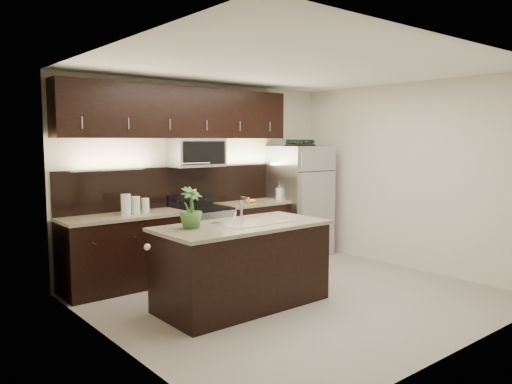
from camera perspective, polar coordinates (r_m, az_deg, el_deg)
ground at (r=6.12m, az=4.77°, el=-11.92°), size 4.50×4.50×0.00m
room_walls at (r=5.72m, az=4.38°, el=4.13°), size 4.52×4.02×2.71m
counter_run at (r=7.02m, az=-7.63°, el=-5.64°), size 3.51×0.65×0.94m
upper_fixtures at (r=7.02m, az=-8.27°, el=8.05°), size 3.49×0.40×1.66m
island at (r=5.70m, az=-1.57°, el=-8.30°), size 1.96×0.96×0.94m
sink_faucet at (r=5.70m, az=-0.46°, el=-3.33°), size 0.84×0.50×0.28m
refrigerator at (r=8.18m, az=5.01°, el=-0.99°), size 0.86×0.77×1.78m
wine_rack at (r=8.12m, az=5.07°, el=5.59°), size 0.44×0.27×0.10m
plant at (r=5.34m, az=-7.46°, el=-1.80°), size 0.28×0.28×0.44m
canisters at (r=6.50m, az=-13.84°, el=-1.45°), size 0.39×0.15×0.27m
french_press at (r=7.86m, az=2.62°, el=-0.11°), size 0.10×0.10×0.28m
bananas at (r=7.43m, az=-0.99°, el=-1.05°), size 0.20×0.16×0.06m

